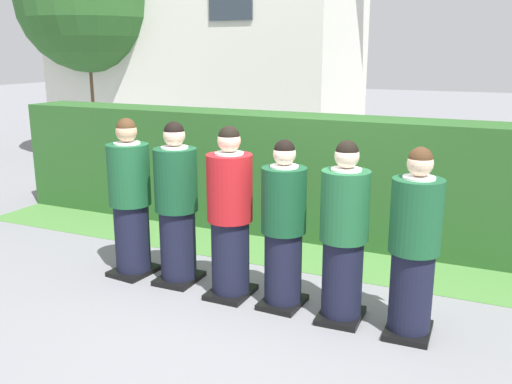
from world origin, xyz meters
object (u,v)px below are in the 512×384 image
Objects in this scene: student_front_row_1 at (177,208)px; student_front_row_4 at (344,237)px; student_front_row_0 at (130,202)px; student_front_row_5 at (414,249)px; student_front_row_3 at (284,229)px; student_in_red_blazer at (230,217)px.

student_front_row_1 is 1.03× the size of student_front_row_4.
student_front_row_1 reaches higher than student_front_row_4.
student_front_row_0 is at bearing -177.64° from student_front_row_1.
student_front_row_0 is at bearing 177.57° from student_front_row_5.
student_front_row_4 reaches higher than student_front_row_5.
student_front_row_1 is 1.06× the size of student_front_row_3.
student_in_red_blazer is at bearing 178.20° from student_front_row_4.
student_front_row_4 is at bearing -2.34° from student_front_row_0.
student_front_row_1 is at bearing 176.19° from student_front_row_4.
student_front_row_1 is at bearing 176.25° from student_front_row_3.
student_in_red_blazer is at bearing -179.57° from student_front_row_3.
student_front_row_3 is at bearing -1.82° from student_front_row_0.
student_front_row_5 is (1.69, -0.06, -0.03)m from student_in_red_blazer.
student_front_row_4 is at bearing 177.23° from student_front_row_5.
student_front_row_5 is (2.33, -0.14, -0.03)m from student_front_row_1.
student_front_row_5 is (2.88, -0.12, -0.03)m from student_front_row_0.
student_front_row_0 reaches higher than student_in_red_blazer.
student_front_row_0 is 2.88m from student_front_row_5.
student_front_row_1 reaches higher than student_front_row_3.
student_front_row_0 is 1.01× the size of student_front_row_1.
student_in_red_blazer is 1.03× the size of student_front_row_4.
student_front_row_3 is 0.98× the size of student_front_row_4.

